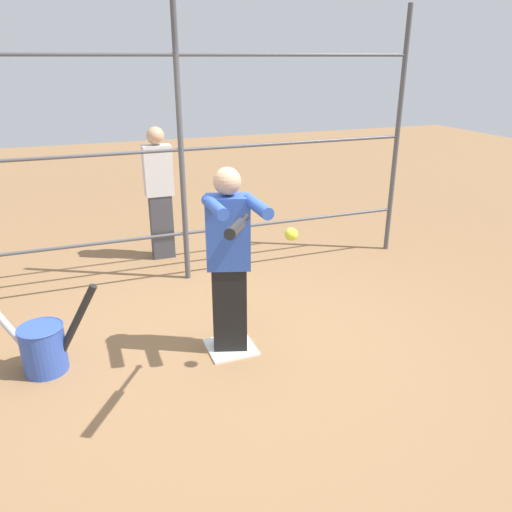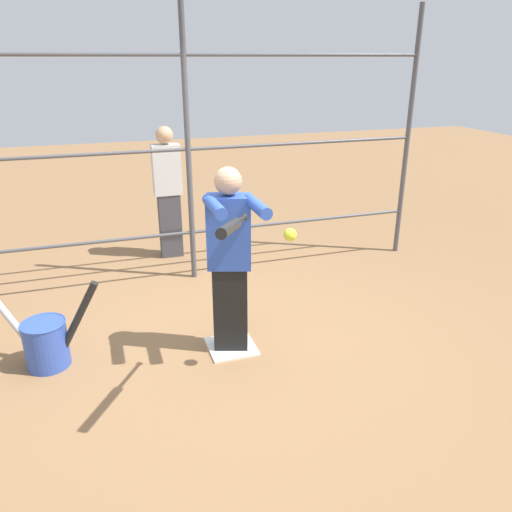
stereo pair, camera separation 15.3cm
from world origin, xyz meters
name	(u,v)px [view 1 (the left image)]	position (x,y,z in m)	size (l,w,h in m)	color
ground_plane	(231,348)	(0.00, 0.00, 0.00)	(24.00, 24.00, 0.00)	olive
home_plate	(231,347)	(0.00, 0.00, 0.01)	(0.40, 0.40, 0.02)	white
fence_backstop	(181,150)	(0.00, -1.60, 1.46)	(5.41, 0.06, 2.92)	#4C4C51
batter	(229,257)	(0.00, 0.02, 0.86)	(0.39, 0.62, 1.59)	black
baseball_bat_swinging	(237,227)	(0.22, 0.89, 1.42)	(0.41, 0.80, 0.22)	black
softball_in_flight	(291,234)	(-0.32, 0.50, 1.17)	(0.10, 0.10, 0.10)	yellow
bat_bucket	(43,346)	(1.50, -0.22, 0.22)	(1.00, 0.63, 0.75)	#3351B2
bystander_behind_fence	(159,192)	(0.13, -2.35, 0.84)	(0.33, 0.21, 1.62)	#3F3F47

